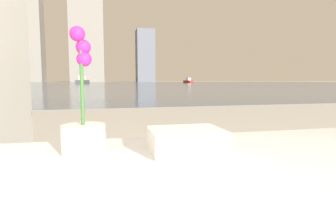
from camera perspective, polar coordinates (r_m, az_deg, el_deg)
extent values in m
cube|color=white|center=(0.69, 28.22, -17.99)|extent=(1.40, 1.06, 0.04)
cylinder|color=silver|center=(0.93, -17.89, -7.09)|extent=(0.14, 0.14, 0.10)
cylinder|color=#38662D|center=(0.91, -18.25, 5.15)|extent=(0.01, 0.01, 0.30)
sphere|color=#DB238E|center=(0.92, -19.14, 14.44)|extent=(0.05, 0.05, 0.05)
sphere|color=#DB238E|center=(0.93, -17.96, 11.91)|extent=(0.05, 0.05, 0.05)
sphere|color=#DB238E|center=(0.92, -17.80, 9.52)|extent=(0.05, 0.05, 0.05)
cube|color=silver|center=(0.92, 3.91, -8.90)|extent=(0.25, 0.19, 0.04)
cube|color=silver|center=(0.91, 3.92, -6.46)|extent=(0.25, 0.19, 0.04)
cube|color=slate|center=(62.08, -12.47, 4.61)|extent=(180.00, 110.00, 0.01)
cube|color=maroon|center=(74.38, 4.43, 5.09)|extent=(2.07, 3.94, 0.66)
cube|color=silver|center=(74.38, 4.44, 5.63)|extent=(1.22, 1.57, 0.75)
cube|color=#4C4C51|center=(57.18, -18.10, 4.80)|extent=(2.49, 4.66, 0.77)
cube|color=silver|center=(57.18, -18.12, 5.63)|extent=(1.46, 1.87, 0.89)
cube|color=gray|center=(125.33, -28.23, 17.89)|extent=(10.28, 8.62, 58.27)
cube|color=gray|center=(119.48, -17.24, 12.98)|extent=(13.99, 6.90, 33.90)
cube|color=slate|center=(119.68, -5.01, 10.54)|extent=(7.79, 9.03, 22.93)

